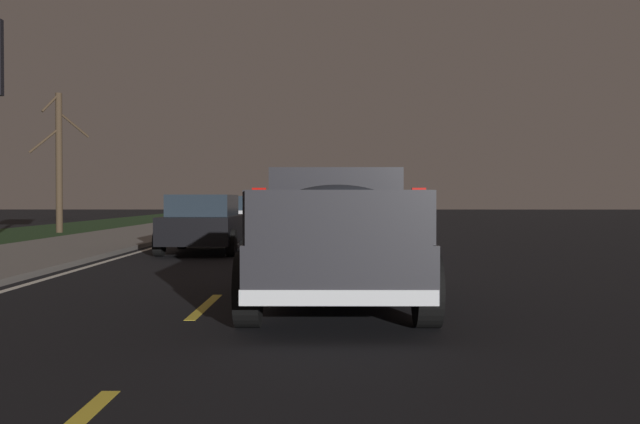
% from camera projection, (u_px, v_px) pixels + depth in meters
% --- Properties ---
extents(ground, '(144.00, 144.00, 0.00)m').
position_uv_depth(ground, '(280.00, 239.00, 27.45)').
color(ground, black).
extents(sidewalk_shoulder, '(108.00, 4.00, 0.12)m').
position_uv_depth(sidewalk_shoulder, '(121.00, 237.00, 27.48)').
color(sidewalk_shoulder, slate).
rests_on(sidewalk_shoulder, ground).
extents(lane_markings, '(108.00, 3.54, 0.01)m').
position_uv_depth(lane_markings, '(215.00, 236.00, 29.12)').
color(lane_markings, yellow).
rests_on(lane_markings, ground).
extents(pickup_truck, '(5.43, 2.29, 1.87)m').
position_uv_depth(pickup_truck, '(336.00, 233.00, 10.41)').
color(pickup_truck, '#232328').
rests_on(pickup_truck, ground).
extents(sedan_silver, '(4.43, 2.07, 1.54)m').
position_uv_depth(sedan_silver, '(247.00, 215.00, 31.17)').
color(sedan_silver, '#B2B5BA').
rests_on(sedan_silver, ground).
extents(sedan_black, '(4.40, 2.03, 1.54)m').
position_uv_depth(sedan_black, '(204.00, 223.00, 20.48)').
color(sedan_black, black).
rests_on(sedan_black, ground).
extents(sedan_tan, '(4.43, 2.08, 1.54)m').
position_uv_depth(sedan_tan, '(263.00, 211.00, 40.06)').
color(sedan_tan, '#9E845B').
rests_on(sedan_tan, ground).
extents(sedan_blue, '(4.44, 2.08, 1.54)m').
position_uv_depth(sedan_blue, '(326.00, 224.00, 20.07)').
color(sedan_blue, navy).
rests_on(sedan_blue, ground).
extents(bare_tree_far, '(1.63, 2.10, 5.87)m').
position_uv_depth(bare_tree_far, '(59.00, 159.00, 32.30)').
color(bare_tree_far, '#423323').
rests_on(bare_tree_far, ground).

